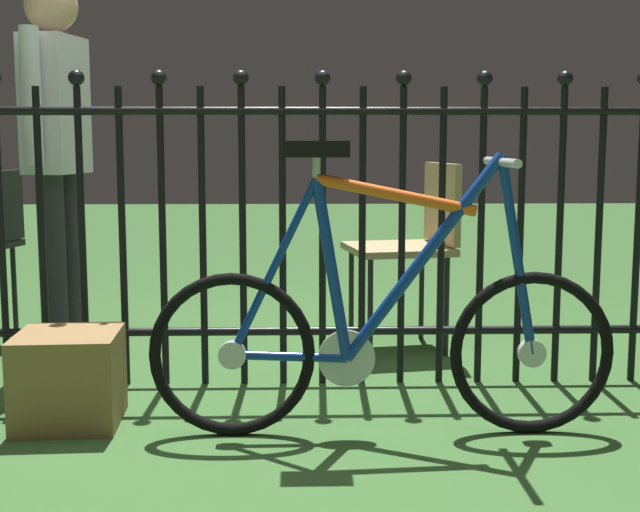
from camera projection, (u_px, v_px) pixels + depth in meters
name	position (u px, v px, depth m)	size (l,w,h in m)	color
ground_plane	(260.00, 437.00, 2.71)	(20.00, 20.00, 0.00)	#37632E
iron_fence	(253.00, 221.00, 3.23)	(4.45, 0.07, 1.24)	black
bicycle	(382.00, 331.00, 2.69)	(1.47, 0.40, 0.93)	black
chair_tan	(415.00, 235.00, 3.81)	(0.49, 0.49, 0.83)	black
person_visitor	(57.00, 138.00, 3.55)	(0.23, 0.47, 1.57)	#2D2D33
display_crate	(69.00, 378.00, 2.82)	(0.33, 0.33, 0.30)	olive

